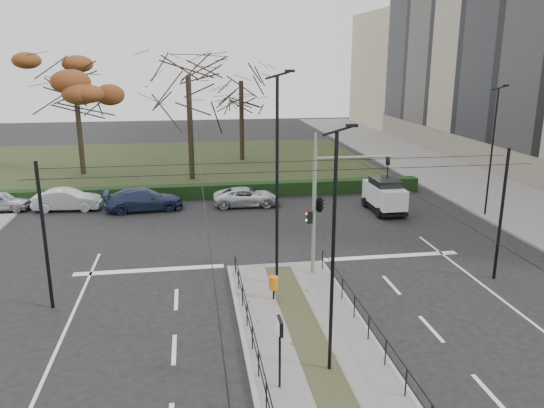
{
  "coord_description": "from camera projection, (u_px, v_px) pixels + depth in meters",
  "views": [
    {
      "loc": [
        -3.87,
        -18.6,
        9.67
      ],
      "look_at": [
        0.01,
        6.32,
        2.75
      ],
      "focal_mm": 35.0,
      "sensor_mm": 36.0,
      "label": 1
    }
  ],
  "objects": [
    {
      "name": "ground",
      "position": [
        296.0,
        313.0,
        20.85
      ],
      "size": [
        140.0,
        140.0,
        0.0
      ],
      "primitive_type": "plane",
      "color": "black",
      "rests_on": "ground"
    },
    {
      "name": "median_island",
      "position": [
        311.0,
        344.0,
        18.45
      ],
      "size": [
        4.4,
        15.0,
        0.14
      ],
      "primitive_type": "cube",
      "color": "slate",
      "rests_on": "ground"
    },
    {
      "name": "sidewalk_east",
      "position": [
        455.0,
        177.0,
        44.47
      ],
      "size": [
        8.0,
        90.0,
        0.14
      ],
      "primitive_type": "cube",
      "color": "slate",
      "rests_on": "ground"
    },
    {
      "name": "park",
      "position": [
        168.0,
        164.0,
        50.44
      ],
      "size": [
        38.0,
        26.0,
        0.1
      ],
      "primitive_type": "cube",
      "color": "black",
      "rests_on": "ground"
    },
    {
      "name": "hedge",
      "position": [
        162.0,
        193.0,
        37.55
      ],
      "size": [
        38.0,
        1.0,
        1.0
      ],
      "primitive_type": "cube",
      "color": "black",
      "rests_on": "ground"
    },
    {
      "name": "median_railing",
      "position": [
        312.0,
        322.0,
        18.12
      ],
      "size": [
        4.14,
        13.24,
        0.92
      ],
      "color": "black",
      "rests_on": "median_island"
    },
    {
      "name": "catenary",
      "position": [
        289.0,
        218.0,
        21.49
      ],
      "size": [
        20.0,
        34.0,
        6.0
      ],
      "color": "black",
      "rests_on": "ground"
    },
    {
      "name": "traffic_light",
      "position": [
        321.0,
        202.0,
        23.67
      ],
      "size": [
        3.94,
        2.21,
        5.79
      ],
      "color": "slate",
      "rests_on": "median_island"
    },
    {
      "name": "litter_bin",
      "position": [
        274.0,
        283.0,
        21.59
      ],
      "size": [
        0.38,
        0.38,
        0.99
      ],
      "color": "black",
      "rests_on": "median_island"
    },
    {
      "name": "info_panel",
      "position": [
        280.0,
        334.0,
        15.46
      ],
      "size": [
        0.13,
        0.59,
        2.25
      ],
      "color": "black",
      "rests_on": "median_island"
    },
    {
      "name": "streetlamp_median_near",
      "position": [
        334.0,
        252.0,
        15.82
      ],
      "size": [
        0.65,
        0.13,
        7.77
      ],
      "color": "black",
      "rests_on": "median_island"
    },
    {
      "name": "streetlamp_median_far",
      "position": [
        278.0,
        180.0,
        22.1
      ],
      "size": [
        0.76,
        0.16,
        9.12
      ],
      "color": "black",
      "rests_on": "median_island"
    },
    {
      "name": "streetlamp_sidewalk",
      "position": [
        492.0,
        150.0,
        32.61
      ],
      "size": [
        0.67,
        0.14,
        8.04
      ],
      "color": "black",
      "rests_on": "sidewalk_east"
    },
    {
      "name": "parked_car_first",
      "position": [
        0.0,
        201.0,
        34.79
      ],
      "size": [
        3.86,
        1.74,
        1.29
      ],
      "primitive_type": "imported",
      "rotation": [
        0.0,
        0.0,
        1.51
      ],
      "color": "#B8BBC0",
      "rests_on": "ground"
    },
    {
      "name": "parked_car_second",
      "position": [
        67.0,
        200.0,
        34.91
      ],
      "size": [
        4.39,
        1.71,
        1.42
      ],
      "primitive_type": "imported",
      "rotation": [
        0.0,
        0.0,
        1.52
      ],
      "color": "#B8BBC0",
      "rests_on": "ground"
    },
    {
      "name": "parked_car_third",
      "position": [
        144.0,
        199.0,
        34.9
      ],
      "size": [
        5.23,
        2.55,
        1.47
      ],
      "primitive_type": "imported",
      "rotation": [
        0.0,
        0.0,
        1.67
      ],
      "color": "#202D4B",
      "rests_on": "ground"
    },
    {
      "name": "parked_car_fourth",
      "position": [
        246.0,
        197.0,
        35.99
      ],
      "size": [
        4.56,
        2.24,
        1.25
      ],
      "primitive_type": "imported",
      "rotation": [
        0.0,
        0.0,
        1.53
      ],
      "color": "#B8BBC0",
      "rests_on": "ground"
    },
    {
      "name": "white_van",
      "position": [
        384.0,
        195.0,
        34.44
      ],
      "size": [
        1.92,
        4.02,
        2.2
      ],
      "color": "silver",
      "rests_on": "ground"
    },
    {
      "name": "rust_tree",
      "position": [
        74.0,
        68.0,
        43.4
      ],
      "size": [
        9.83,
        9.83,
        11.62
      ],
      "color": "black",
      "rests_on": "park"
    },
    {
      "name": "bare_tree_center",
      "position": [
        241.0,
        87.0,
        50.35
      ],
      "size": [
        5.78,
        5.78,
        10.07
      ],
      "color": "black",
      "rests_on": "park"
    },
    {
      "name": "bare_tree_near",
      "position": [
        188.0,
        84.0,
        41.83
      ],
      "size": [
        7.49,
        7.49,
        11.03
      ],
      "color": "black",
      "rests_on": "park"
    }
  ]
}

